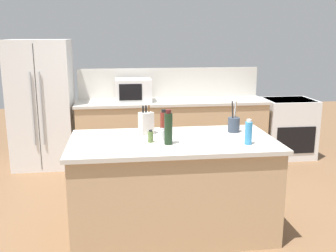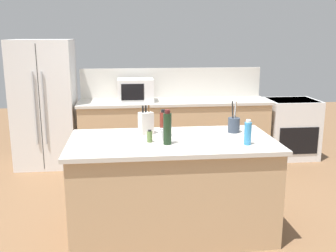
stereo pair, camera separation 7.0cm
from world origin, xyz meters
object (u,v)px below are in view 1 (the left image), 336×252
object	(u,v)px
refrigerator	(42,104)
wine_bottle	(168,128)
dish_soap_bottle	(248,133)
vinegar_bottle	(164,124)
range_oven	(288,128)
spice_jar_oregano	(151,136)
salt_shaker	(162,135)
utensil_crock	(234,124)
microwave	(133,90)
knife_block	(146,123)

from	to	relation	value
refrigerator	wine_bottle	size ratio (longest dim) A/B	5.74
dish_soap_bottle	vinegar_bottle	bearing A→B (deg)	153.24
range_oven	wine_bottle	bearing A→B (deg)	-133.24
spice_jar_oregano	range_oven	bearing A→B (deg)	43.71
range_oven	salt_shaker	distance (m)	3.20
range_oven	salt_shaker	world-z (taller)	salt_shaker
dish_soap_bottle	vinegar_bottle	size ratio (longest dim) A/B	0.86
salt_shaker	vinegar_bottle	bearing A→B (deg)	77.89
refrigerator	utensil_crock	size ratio (longest dim) A/B	5.75
refrigerator	vinegar_bottle	xyz separation A→B (m)	(1.53, -2.13, 0.15)
microwave	knife_block	size ratio (longest dim) A/B	1.80
knife_block	dish_soap_bottle	distance (m)	1.02
salt_shaker	range_oven	bearing A→B (deg)	44.49
utensil_crock	microwave	bearing A→B (deg)	115.27
range_oven	microwave	xyz separation A→B (m)	(-2.43, 0.00, 0.64)
salt_shaker	microwave	bearing A→B (deg)	94.62
salt_shaker	spice_jar_oregano	bearing A→B (deg)	-156.09
refrigerator	knife_block	xyz separation A→B (m)	(1.37, -2.00, 0.13)
dish_soap_bottle	vinegar_bottle	world-z (taller)	vinegar_bottle
dish_soap_bottle	refrigerator	bearing A→B (deg)	132.13
wine_bottle	salt_shaker	xyz separation A→B (m)	(-0.04, 0.14, -0.10)
utensil_crock	spice_jar_oregano	world-z (taller)	utensil_crock
utensil_crock	salt_shaker	distance (m)	0.79
wine_bottle	range_oven	bearing A→B (deg)	46.76
range_oven	knife_block	xyz separation A→B (m)	(-2.39, -1.95, 0.59)
wine_bottle	dish_soap_bottle	bearing A→B (deg)	-7.39
knife_block	utensil_crock	size ratio (longest dim) A/B	0.91
knife_block	salt_shaker	xyz separation A→B (m)	(0.13, -0.26, -0.06)
microwave	salt_shaker	xyz separation A→B (m)	(0.18, -2.21, -0.11)
refrigerator	dish_soap_bottle	size ratio (longest dim) A/B	7.94
vinegar_bottle	spice_jar_oregano	bearing A→B (deg)	-128.12
microwave	wine_bottle	xyz separation A→B (m)	(0.22, -2.35, -0.02)
range_oven	utensil_crock	world-z (taller)	utensil_crock
range_oven	utensil_crock	distance (m)	2.55
knife_block	dish_soap_bottle	world-z (taller)	knife_block
refrigerator	salt_shaker	world-z (taller)	refrigerator
microwave	salt_shaker	distance (m)	2.22
utensil_crock	vinegar_bottle	distance (m)	0.74
refrigerator	vinegar_bottle	bearing A→B (deg)	-54.30
refrigerator	dish_soap_bottle	distance (m)	3.37
microwave	dish_soap_bottle	bearing A→B (deg)	-69.06
range_oven	microwave	bearing A→B (deg)	180.00
microwave	knife_block	xyz separation A→B (m)	(0.05, -1.95, -0.05)
utensil_crock	range_oven	bearing A→B (deg)	53.06
microwave	knife_block	distance (m)	1.95
spice_jar_oregano	knife_block	bearing A→B (deg)	93.06
refrigerator	knife_block	bearing A→B (deg)	-55.65
range_oven	spice_jar_oregano	size ratio (longest dim) A/B	7.84
vinegar_bottle	utensil_crock	bearing A→B (deg)	7.28
microwave	dish_soap_bottle	distance (m)	2.62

